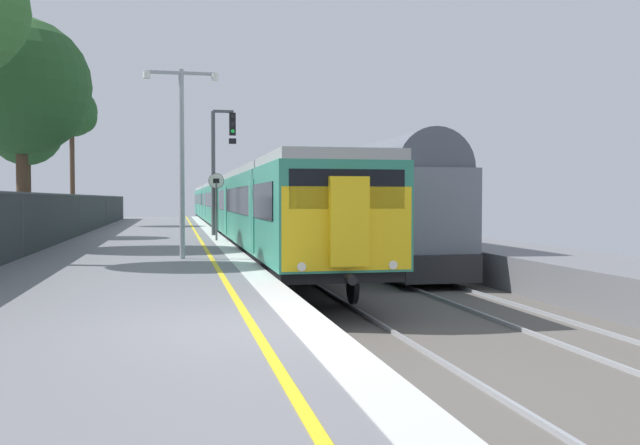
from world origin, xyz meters
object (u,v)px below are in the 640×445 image
Objects in this scene: background_tree_left at (25,132)px; background_tree_centre at (21,90)px; commuter_train_at_platform at (231,204)px; background_tree_right at (73,114)px; speed_limit_sign at (216,198)px; freight_train_adjacent_track at (287,200)px; platform_lamp_mid at (182,146)px; signal_gantry at (219,158)px.

background_tree_centre is at bearing -79.68° from background_tree_left.
commuter_train_at_platform is 7.29× the size of background_tree_right.
speed_limit_sign is (-1.85, -16.55, 0.40)m from commuter_train_at_platform.
speed_limit_sign is at bearing 25.74° from background_tree_centre.
background_tree_left is at bearing 100.32° from background_tree_centre.
background_tree_left is (-13.53, -15.40, 2.89)m from freight_train_adjacent_track.
platform_lamp_mid is at bearing -97.48° from commuter_train_at_platform.
platform_lamp_mid is at bearing -62.19° from background_tree_left.
signal_gantry is 0.67× the size of background_tree_right.
freight_train_adjacent_track reaches higher than speed_limit_sign.
background_tree_centre is 19.64m from background_tree_right.
platform_lamp_mid is at bearing -76.03° from background_tree_right.
background_tree_left is 0.73× the size of background_tree_right.
background_tree_centre reaches higher than platform_lamp_mid.
freight_train_adjacent_track is 20.25m from speed_limit_sign.
freight_train_adjacent_track is (4.00, 2.84, 0.27)m from commuter_train_at_platform.
background_tree_left is 0.81× the size of background_tree_centre.
commuter_train_at_platform is 10.76m from background_tree_right.
background_tree_centre is at bearing -118.58° from freight_train_adjacent_track.
commuter_train_at_platform is at bearing 52.83° from background_tree_left.
background_tree_left is at bearing -91.05° from background_tree_right.
platform_lamp_mid is (-1.37, -7.96, 1.37)m from speed_limit_sign.
background_tree_right reaches higher than speed_limit_sign.
freight_train_adjacent_track is 16.55m from signal_gantry.
freight_train_adjacent_track is 25.84m from background_tree_centre.
platform_lamp_mid is 0.61× the size of background_tree_right.
freight_train_adjacent_track is at bearing 61.42° from background_tree_centre.
signal_gantry is at bearing 45.95° from background_tree_centre.
background_tree_right is (-6.08, 24.43, 3.64)m from platform_lamp_mid.
background_tree_right is at bearing -167.62° from freight_train_adjacent_track.
signal_gantry is at bearing 81.71° from platform_lamp_mid.
commuter_train_at_platform is 8.10× the size of background_tree_centre.
background_tree_left is (-9.52, -12.56, 3.16)m from commuter_train_at_platform.
background_tree_right is at bearing 88.95° from background_tree_left.
speed_limit_sign is 9.08m from background_tree_left.
commuter_train_at_platform is 23.21× the size of speed_limit_sign.
background_tree_left is at bearing -131.30° from freight_train_adjacent_track.
freight_train_adjacent_track is 21.55× the size of speed_limit_sign.
background_tree_right is at bearing 103.97° from platform_lamp_mid.
commuter_train_at_platform is 10.94× the size of signal_gantry.
background_tree_centre is at bearing -112.76° from commuter_train_at_platform.
background_tree_left is (-7.68, 3.99, 2.76)m from speed_limit_sign.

